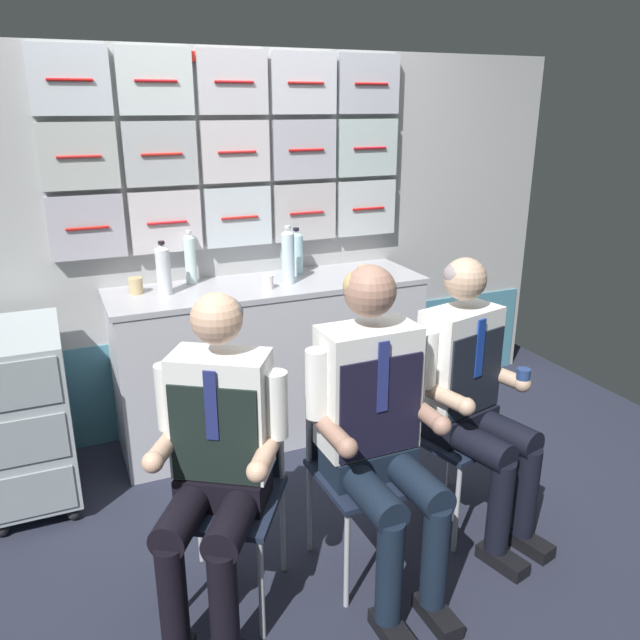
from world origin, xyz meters
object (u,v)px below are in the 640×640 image
(crew_member_right, at_px, (472,388))
(paper_cup_blue, at_px, (136,285))
(folding_chair_center, at_px, (357,445))
(folding_chair_right, at_px, (442,409))
(water_bottle_tall, at_px, (296,252))
(crew_member_center, at_px, (377,418))
(folding_chair_left, at_px, (231,468))
(crew_member_left, at_px, (216,452))
(service_trolley, at_px, (25,412))

(crew_member_right, height_order, paper_cup_blue, crew_member_right)
(folding_chair_center, height_order, folding_chair_right, same)
(folding_chair_center, height_order, water_bottle_tall, water_bottle_tall)
(folding_chair_center, relative_size, crew_member_right, 0.68)
(crew_member_center, xyz_separation_m, paper_cup_blue, (-0.68, 1.41, 0.24))
(folding_chair_center, xyz_separation_m, folding_chair_right, (0.51, 0.14, 0.00))
(water_bottle_tall, height_order, paper_cup_blue, water_bottle_tall)
(folding_chair_left, bearing_deg, folding_chair_center, -3.68)
(folding_chair_left, distance_m, water_bottle_tall, 1.56)
(crew_member_left, xyz_separation_m, crew_member_right, (1.16, 0.08, 0.00))
(water_bottle_tall, bearing_deg, service_trolley, -169.06)
(folding_chair_center, bearing_deg, service_trolley, 141.92)
(folding_chair_left, relative_size, folding_chair_center, 1.00)
(crew_member_left, xyz_separation_m, crew_member_center, (0.62, -0.06, 0.04))
(crew_member_right, relative_size, water_bottle_tall, 4.61)
(crew_member_center, bearing_deg, service_trolley, 137.83)
(crew_member_center, xyz_separation_m, crew_member_right, (0.54, 0.14, -0.04))
(crew_member_left, relative_size, paper_cup_blue, 14.64)
(folding_chair_left, xyz_separation_m, crew_member_left, (-0.09, -0.14, 0.16))
(water_bottle_tall, bearing_deg, folding_chair_right, -77.06)
(service_trolley, bearing_deg, crew_member_right, -29.27)
(folding_chair_left, distance_m, folding_chair_right, 1.04)
(folding_chair_center, bearing_deg, paper_cup_blue, 118.45)
(folding_chair_center, distance_m, paper_cup_blue, 1.49)
(crew_member_right, relative_size, paper_cup_blue, 14.64)
(folding_chair_center, height_order, crew_member_right, crew_member_right)
(crew_member_center, height_order, water_bottle_tall, crew_member_center)
(service_trolley, distance_m, folding_chair_right, 1.98)
(service_trolley, height_order, water_bottle_tall, water_bottle_tall)
(service_trolley, relative_size, folding_chair_left, 1.03)
(folding_chair_left, distance_m, folding_chair_center, 0.53)
(folding_chair_left, relative_size, crew_member_left, 0.68)
(crew_member_center, height_order, folding_chair_right, crew_member_center)
(crew_member_left, bearing_deg, crew_member_center, -5.13)
(folding_chair_center, bearing_deg, folding_chair_left, 176.32)
(folding_chair_center, bearing_deg, crew_member_right, -2.28)
(folding_chair_center, distance_m, crew_member_right, 0.57)
(crew_member_right, distance_m, water_bottle_tall, 1.39)
(crew_member_left, xyz_separation_m, water_bottle_tall, (0.86, 1.39, 0.36))
(paper_cup_blue, bearing_deg, water_bottle_tall, 2.63)
(folding_chair_left, xyz_separation_m, crew_member_right, (1.07, -0.06, 0.17))
(service_trolley, relative_size, paper_cup_blue, 10.18)
(crew_member_left, xyz_separation_m, folding_chair_right, (1.12, 0.24, -0.16))
(service_trolley, distance_m, crew_member_left, 1.30)
(folding_chair_left, bearing_deg, water_bottle_tall, 58.56)
(folding_chair_center, height_order, paper_cup_blue, paper_cup_blue)
(folding_chair_right, xyz_separation_m, crew_member_right, (0.04, -0.16, 0.17))
(crew_member_left, bearing_deg, water_bottle_tall, 58.45)
(folding_chair_center, bearing_deg, water_bottle_tall, 79.40)
(folding_chair_center, distance_m, folding_chair_right, 0.52)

